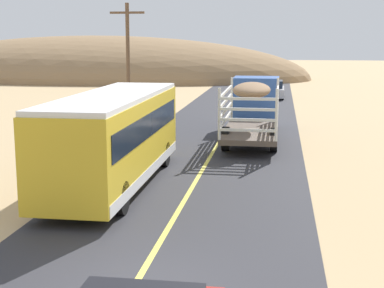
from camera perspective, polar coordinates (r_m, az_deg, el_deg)
ground_plane at (r=12.62m, az=-5.65°, el=-13.70°), size 240.00×240.00×0.00m
road_surface at (r=12.61m, az=-5.65°, el=-13.66°), size 8.00×120.00×0.02m
road_centre_line at (r=12.61m, az=-5.65°, el=-13.61°), size 0.16×117.60×0.00m
livestock_truck at (r=30.79m, az=6.13°, el=4.16°), size 2.53×9.70×3.02m
bus at (r=20.25m, az=-7.61°, el=0.70°), size 2.54×10.00×3.21m
car_far at (r=49.90m, az=7.96°, el=5.27°), size 1.80×4.40×1.46m
power_pole_mid at (r=37.43m, az=-6.29°, el=8.49°), size 2.20×0.24×7.21m
distant_hill at (r=74.95m, az=-9.54°, el=6.41°), size 53.90×25.27×10.51m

